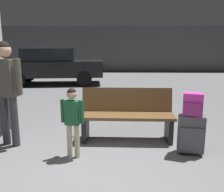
% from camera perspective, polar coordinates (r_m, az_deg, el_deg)
% --- Properties ---
extents(ground_plane, '(18.00, 18.00, 0.10)m').
position_cam_1_polar(ground_plane, '(6.59, -1.58, -2.81)').
color(ground_plane, slate).
extents(garage_back_wall, '(18.00, 0.12, 2.80)m').
position_cam_1_polar(garage_back_wall, '(15.23, 0.17, 11.05)').
color(garage_back_wall, '#565658').
rests_on(garage_back_wall, ground_plane).
extents(bench, '(1.61, 0.55, 0.89)m').
position_cam_1_polar(bench, '(4.21, 3.56, -4.43)').
color(bench, brown).
rests_on(bench, ground_plane).
extents(suitcase, '(0.41, 0.29, 0.60)m').
position_cam_1_polar(suitcase, '(3.84, 18.20, -8.52)').
color(suitcase, '#4C4C51').
rests_on(suitcase, ground_plane).
extents(backpack_bright, '(0.32, 0.26, 0.34)m').
position_cam_1_polar(backpack_bright, '(3.72, 18.63, -2.00)').
color(backpack_bright, '#D833A5').
rests_on(backpack_bright, suitcase).
extents(child, '(0.35, 0.23, 1.04)m').
position_cam_1_polar(child, '(3.51, -9.38, -4.56)').
color(child, beige).
rests_on(child, ground_plane).
extents(adult, '(0.56, 0.29, 1.69)m').
position_cam_1_polar(adult, '(4.15, -23.75, 2.87)').
color(adult, '#38383D').
rests_on(adult, ground_plane).
extents(parked_car_far, '(4.25, 2.12, 1.51)m').
position_cam_1_polar(parked_car_far, '(10.59, -13.83, 7.12)').
color(parked_car_far, black).
rests_on(parked_car_far, ground_plane).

